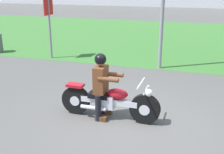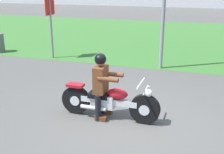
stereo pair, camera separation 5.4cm
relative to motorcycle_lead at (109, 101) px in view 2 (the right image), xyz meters
The scene contains 5 objects.
ground 0.58m from the motorcycle_lead, 15.09° to the right, with size 120.00×120.00×0.00m, color #565451.
grass_verge 9.80m from the motorcycle_lead, 87.54° to the left, with size 60.00×12.00×0.01m, color #3D7533.
motorcycle_lead is the anchor object (origin of this frame).
rider_lead 0.46m from the motorcycle_lead, behind, with size 0.55×0.48×1.39m.
sign_banner 5.65m from the motorcycle_lead, 131.46° to the left, with size 0.08×0.60×2.60m.
Camera 2 is at (1.31, -5.04, 2.74)m, focal length 45.59 mm.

